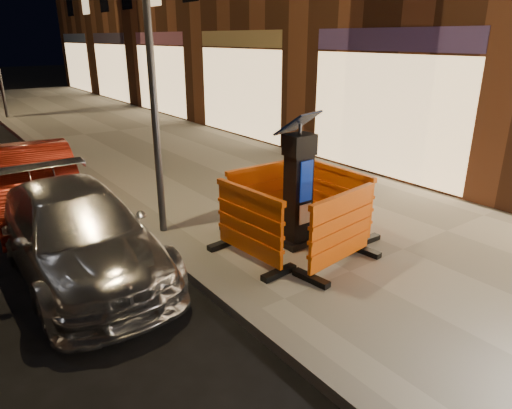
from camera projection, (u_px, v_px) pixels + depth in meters
ground_plane at (252, 322)px, 5.69m from camera, size 120.00×120.00×0.00m
sidewalk at (402, 253)px, 7.34m from camera, size 6.00×60.00×0.15m
kerb at (252, 317)px, 5.67m from camera, size 0.30×60.00×0.15m
parking_kiosk at (298, 185)px, 7.14m from camera, size 0.67×0.67×2.04m
barrier_front at (341, 231)px, 6.58m from camera, size 1.53×0.79×1.14m
barrier_back at (262, 196)px, 8.01m from camera, size 1.46×0.61×1.14m
barrier_kerbside at (249, 226)px, 6.77m from camera, size 0.72×1.50×1.14m
barrier_bldgside at (339, 200)px, 7.83m from camera, size 0.62×1.47×1.14m
car_silver at (83, 271)px, 6.95m from camera, size 1.84×4.43×1.28m
car_red at (41, 215)px, 9.11m from camera, size 1.91×4.28×1.36m
street_lamp_mid at (150, 51)px, 7.01m from camera, size 0.12×0.12×6.00m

